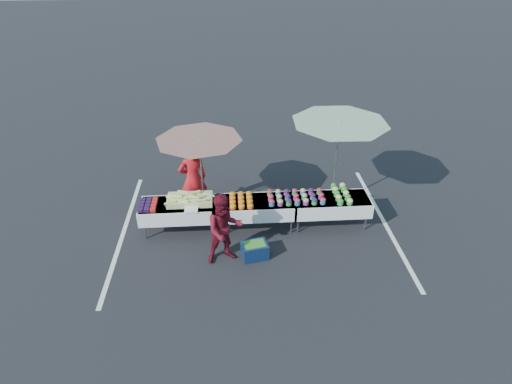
{
  "coord_description": "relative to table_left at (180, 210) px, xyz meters",
  "views": [
    {
      "loc": [
        -0.57,
        -8.44,
        6.24
      ],
      "look_at": [
        0.0,
        0.0,
        1.0
      ],
      "focal_mm": 30.0,
      "sensor_mm": 36.0,
      "label": 1
    }
  ],
  "objects": [
    {
      "name": "plastic_bags",
      "position": [
        0.3,
        -0.3,
        0.19
      ],
      "size": [
        0.3,
        0.25,
        0.05
      ],
      "primitive_type": "cube",
      "color": "white",
      "rests_on": "table_left"
    },
    {
      "name": "umbrella_right",
      "position": [
        3.83,
        0.8,
        1.58
      ],
      "size": [
        3.08,
        3.08,
        2.38
      ],
      "rotation": [
        0.0,
        0.0,
        -0.42
      ],
      "color": "black",
      "rests_on": "ground"
    },
    {
      "name": "stripe_right",
      "position": [
        5.0,
        0.0,
        -0.58
      ],
      "size": [
        0.1,
        5.0,
        0.0
      ],
      "primitive_type": "cube",
      "color": "silver",
      "rests_on": "ground"
    },
    {
      "name": "table_left",
      "position": [
        0.0,
        0.0,
        0.0
      ],
      "size": [
        1.86,
        0.81,
        0.75
      ],
      "color": "white",
      "rests_on": "ground"
    },
    {
      "name": "carrot_bowls",
      "position": [
        1.45,
        -0.01,
        0.22
      ],
      "size": [
        0.55,
        0.69,
        0.11
      ],
      "color": "#D14917",
      "rests_on": "table_center"
    },
    {
      "name": "table_right",
      "position": [
        3.6,
        0.0,
        0.0
      ],
      "size": [
        1.86,
        0.81,
        0.75
      ],
      "color": "white",
      "rests_on": "ground"
    },
    {
      "name": "table_center",
      "position": [
        1.8,
        0.0,
        0.0
      ],
      "size": [
        1.86,
        0.81,
        0.75
      ],
      "color": "white",
      "rests_on": "ground"
    },
    {
      "name": "berry_punnets",
      "position": [
        -0.71,
        -0.06,
        0.21
      ],
      "size": [
        0.4,
        0.54,
        0.08
      ],
      "color": "black",
      "rests_on": "table_left"
    },
    {
      "name": "ground",
      "position": [
        1.8,
        0.0,
        -0.58
      ],
      "size": [
        80.0,
        80.0,
        0.0
      ],
      "primitive_type": "plane",
      "color": "black"
    },
    {
      "name": "stripe_left",
      "position": [
        -1.4,
        0.0,
        -0.58
      ],
      "size": [
        0.1,
        5.0,
        0.0
      ],
      "primitive_type": "cube",
      "color": "silver",
      "rests_on": "ground"
    },
    {
      "name": "bean_baskets",
      "position": [
        3.86,
        0.08,
        0.24
      ],
      "size": [
        0.36,
        0.86,
        0.15
      ],
      "color": "green",
      "rests_on": "table_right"
    },
    {
      "name": "umbrella_left",
      "position": [
        0.52,
        0.69,
        1.31
      ],
      "size": [
        2.3,
        2.3,
        2.09
      ],
      "rotation": [
        0.0,
        0.0,
        -0.13
      ],
      "color": "black",
      "rests_on": "ground"
    },
    {
      "name": "corn_pile",
      "position": [
        0.24,
        0.04,
        0.26
      ],
      "size": [
        1.16,
        0.57,
        0.26
      ],
      "color": "#ABC464",
      "rests_on": "table_left"
    },
    {
      "name": "customer",
      "position": [
        1.05,
        -1.16,
        0.25
      ],
      "size": [
        0.94,
        0.81,
        1.66
      ],
      "primitive_type": "imported",
      "rotation": [
        0.0,
        0.0,
        0.25
      ],
      "color": "#5D0E1B",
      "rests_on": "ground"
    },
    {
      "name": "potato_cups",
      "position": [
        2.75,
        0.0,
        0.25
      ],
      "size": [
        1.34,
        0.58,
        0.16
      ],
      "color": "#2465A9",
      "rests_on": "table_right"
    },
    {
      "name": "vendor",
      "position": [
        0.29,
        0.79,
        0.37
      ],
      "size": [
        0.81,
        0.66,
        1.91
      ],
      "primitive_type": "imported",
      "rotation": [
        0.0,
        0.0,
        3.47
      ],
      "color": "red",
      "rests_on": "ground"
    },
    {
      "name": "storage_bin",
      "position": [
        1.69,
        -1.12,
        -0.39
      ],
      "size": [
        0.63,
        0.51,
        0.37
      ],
      "rotation": [
        0.0,
        0.0,
        0.2
      ],
      "color": "#0D2042",
      "rests_on": "ground"
    }
  ]
}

